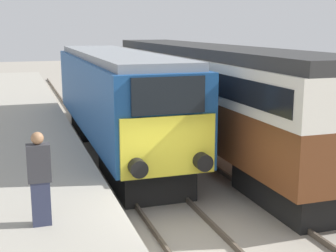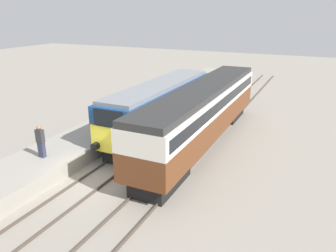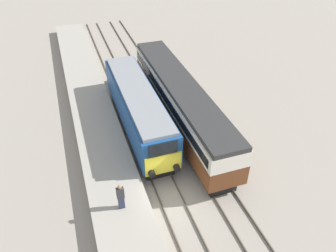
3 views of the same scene
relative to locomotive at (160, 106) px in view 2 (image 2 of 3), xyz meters
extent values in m
plane|color=gray|center=(0.00, -8.13, -2.11)|extent=(120.00, 120.00, 0.00)
cube|color=#9E998C|center=(-3.30, -0.13, -1.66)|extent=(3.50, 50.00, 0.91)
cube|color=#4C4238|center=(-0.72, -3.13, -2.04)|extent=(0.07, 60.00, 0.14)
cube|color=#4C4238|center=(0.72, -3.13, -2.04)|extent=(0.07, 60.00, 0.14)
cube|color=#4C4238|center=(2.68, -3.13, -2.04)|extent=(0.07, 60.00, 0.14)
cube|color=#4C4238|center=(4.12, -3.13, -2.04)|extent=(0.07, 60.00, 0.14)
cube|color=black|center=(0.00, -3.81, -1.61)|extent=(2.03, 4.00, 1.00)
cube|color=black|center=(0.00, 3.89, -1.61)|extent=(2.03, 4.00, 1.00)
cube|color=navy|center=(0.00, 0.04, 0.17)|extent=(2.70, 12.71, 2.57)
cube|color=yellow|center=(0.00, -6.35, -0.34)|extent=(2.48, 0.10, 1.54)
cube|color=black|center=(0.00, -6.35, 0.95)|extent=(1.89, 0.10, 0.93)
cube|color=gray|center=(0.00, 0.04, 1.58)|extent=(2.38, 12.20, 0.24)
cylinder|color=black|center=(-0.85, -6.56, -0.76)|extent=(0.44, 0.35, 0.44)
cylinder|color=black|center=(0.85, -6.56, -0.76)|extent=(0.44, 0.35, 0.44)
cube|color=black|center=(3.40, -6.79, -1.64)|extent=(1.89, 3.60, 0.95)
cube|color=black|center=(3.40, 5.96, -1.64)|extent=(1.89, 3.60, 0.95)
cube|color=brown|center=(3.40, -0.41, -0.40)|extent=(2.70, 17.15, 1.52)
cube|color=silver|center=(3.40, -0.41, 0.95)|extent=(2.71, 17.15, 1.19)
cube|color=black|center=(3.40, -0.41, 0.95)|extent=(2.75, 16.47, 0.66)
cube|color=#2D2D2D|center=(3.40, -0.41, 1.73)|extent=(2.48, 17.15, 0.36)
cube|color=#2D334C|center=(-3.22, -8.23, -0.76)|extent=(0.36, 0.24, 0.88)
cube|color=#333338|center=(-3.22, -8.23, 0.05)|extent=(0.44, 0.26, 0.73)
sphere|color=#9E704C|center=(-3.22, -8.23, 0.54)|extent=(0.24, 0.24, 0.24)
camera|label=1|loc=(-3.55, -17.12, 2.58)|focal=50.00mm
camera|label=2|loc=(10.19, -20.25, 6.47)|focal=35.00mm
camera|label=3|loc=(-4.76, -21.18, 14.28)|focal=35.00mm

